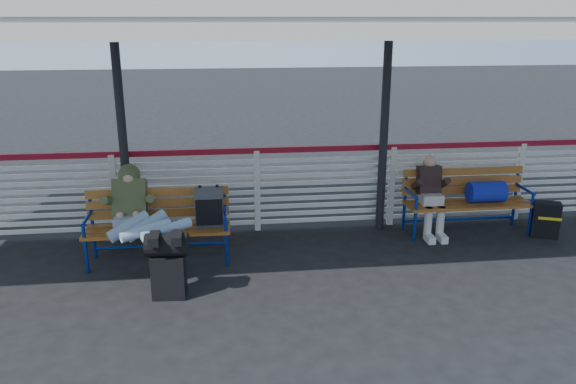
{
  "coord_description": "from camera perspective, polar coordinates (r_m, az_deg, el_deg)",
  "views": [
    {
      "loc": [
        -0.48,
        -5.85,
        2.99
      ],
      "look_at": [
        0.34,
        1.0,
        0.85
      ],
      "focal_mm": 35.0,
      "sensor_mm": 36.0,
      "label": 1
    }
  ],
  "objects": [
    {
      "name": "companion_person",
      "position": [
        8.21,
        14.32,
        -0.25
      ],
      "size": [
        0.32,
        0.66,
        1.15
      ],
      "color": "beige",
      "rests_on": "ground"
    },
    {
      "name": "canopy",
      "position": [
        6.73,
        -2.89,
        17.66
      ],
      "size": [
        12.6,
        3.6,
        3.16
      ],
      "color": "silver",
      "rests_on": "ground"
    },
    {
      "name": "suitcase_side",
      "position": [
        8.76,
        24.67,
        -2.56
      ],
      "size": [
        0.42,
        0.34,
        0.51
      ],
      "rotation": [
        0.0,
        0.0,
        -0.37
      ],
      "color": "black",
      "rests_on": "ground"
    },
    {
      "name": "luggage_stack",
      "position": [
        6.36,
        -12.09,
        -7.06
      ],
      "size": [
        0.47,
        0.29,
        0.76
      ],
      "rotation": [
        0.0,
        0.0,
        -0.08
      ],
      "color": "black",
      "rests_on": "ground"
    },
    {
      "name": "bench_left",
      "position": [
        7.24,
        -11.29,
        -2.32
      ],
      "size": [
        1.8,
        0.56,
        0.96
      ],
      "color": "#AE6621",
      "rests_on": "ground"
    },
    {
      "name": "traveler_man",
      "position": [
        6.94,
        -14.61,
        -2.79
      ],
      "size": [
        0.94,
        1.64,
        0.77
      ],
      "color": "#94ACC7",
      "rests_on": "ground"
    },
    {
      "name": "ground",
      "position": [
        6.58,
        -1.94,
        -9.76
      ],
      "size": [
        60.0,
        60.0,
        0.0
      ],
      "primitive_type": "plane",
      "color": "black",
      "rests_on": "ground"
    },
    {
      "name": "fence",
      "position": [
        8.1,
        -3.16,
        0.52
      ],
      "size": [
        12.08,
        0.08,
        1.24
      ],
      "color": "silver",
      "rests_on": "ground"
    },
    {
      "name": "bench_right",
      "position": [
        8.48,
        18.39,
        -0.17
      ],
      "size": [
        1.8,
        0.56,
        0.92
      ],
      "color": "#AE6621",
      "rests_on": "ground"
    }
  ]
}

